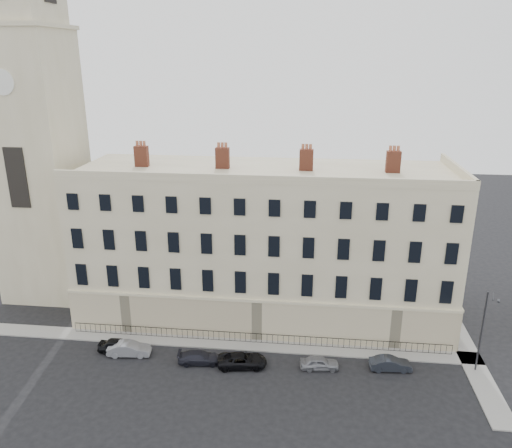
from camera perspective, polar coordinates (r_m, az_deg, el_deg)
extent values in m
plane|color=black|center=(42.88, 7.57, -17.67)|extent=(160.00, 160.00, 0.00)
cube|color=#C7BA94|center=(50.07, 0.87, -2.14)|extent=(36.00, 12.00, 15.00)
cube|color=beige|center=(46.94, 0.10, -11.07)|extent=(36.10, 0.18, 4.00)
cube|color=beige|center=(53.83, 20.58, -8.25)|extent=(0.18, 12.10, 4.00)
cube|color=#C7BA94|center=(42.15, 0.15, 5.10)|extent=(36.00, 0.35, 0.80)
cube|color=#C7BA94|center=(49.46, 22.08, 5.77)|extent=(0.35, 12.00, 0.80)
cube|color=brown|center=(50.27, -12.94, 7.56)|extent=(1.30, 0.70, 2.00)
cube|color=brown|center=(48.24, -3.85, 7.53)|extent=(1.30, 0.70, 2.00)
cube|color=brown|center=(47.50, 5.77, 7.30)|extent=(1.30, 0.70, 2.00)
cube|color=brown|center=(48.08, 15.41, 6.87)|extent=(1.30, 0.70, 2.00)
cube|color=#C7BA94|center=(57.43, -23.59, 5.78)|extent=(8.00, 8.00, 28.00)
cylinder|color=white|center=(52.89, -27.06, 14.25)|extent=(2.40, 0.14, 2.40)
cube|color=gray|center=(47.71, -4.94, -13.34)|extent=(48.00, 2.00, 0.12)
cube|color=gray|center=(51.59, 22.37, -12.17)|extent=(2.00, 24.00, 0.12)
cube|color=black|center=(47.00, 0.03, -12.42)|extent=(35.00, 0.04, 0.04)
cube|color=black|center=(47.47, 0.03, -13.35)|extent=(35.00, 0.04, 0.04)
imported|color=black|center=(47.62, -15.37, -13.27)|extent=(3.75, 1.60, 1.26)
imported|color=gray|center=(46.97, -14.29, -13.67)|extent=(3.90, 1.71, 1.25)
imported|color=black|center=(44.90, -6.47, -14.93)|extent=(3.87, 1.94, 1.08)
imported|color=black|center=(44.23, -1.59, -15.30)|extent=(4.44, 2.51, 1.17)
imported|color=gray|center=(44.27, 7.25, -15.47)|extent=(3.40, 1.65, 1.12)
imported|color=#22262E|center=(45.26, 15.10, -15.17)|extent=(3.59, 1.48, 1.15)
cylinder|color=#313237|center=(45.90, 24.35, -11.22)|extent=(0.15, 0.15, 7.40)
cylinder|color=#313237|center=(43.86, 25.47, -7.49)|extent=(0.54, 1.34, 0.09)
cube|color=#313237|center=(43.44, 25.98, -7.90)|extent=(0.31, 0.49, 0.11)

